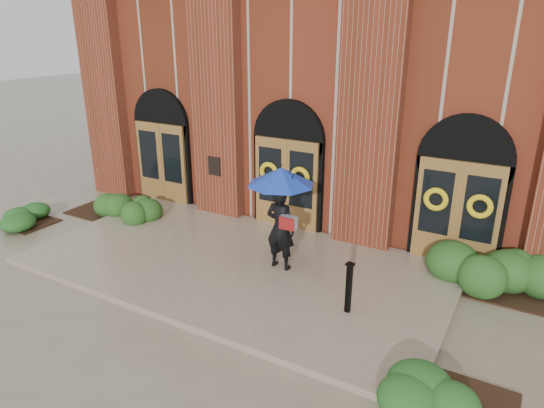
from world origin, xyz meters
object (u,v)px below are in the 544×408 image
Objects in this scene: metal_post at (349,287)px; hedge_wall_right at (479,267)px; hedge_wall_left at (110,205)px; man_with_umbrella at (281,199)px.

metal_post is 3.45m from hedge_wall_right.
metal_post is 8.51m from hedge_wall_left.
hedge_wall_right is at bearing 6.27° from hedge_wall_left.
man_with_umbrella is 6.48m from hedge_wall_left.
man_with_umbrella reaches higher than hedge_wall_left.
metal_post is at bearing -126.63° from hedge_wall_right.
metal_post is (2.07, -1.01, -1.14)m from man_with_umbrella.
hedge_wall_right is at bearing 53.37° from metal_post.
hedge_wall_left is at bearing 169.04° from metal_post.
hedge_wall_right is (2.05, 2.76, -0.28)m from metal_post.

